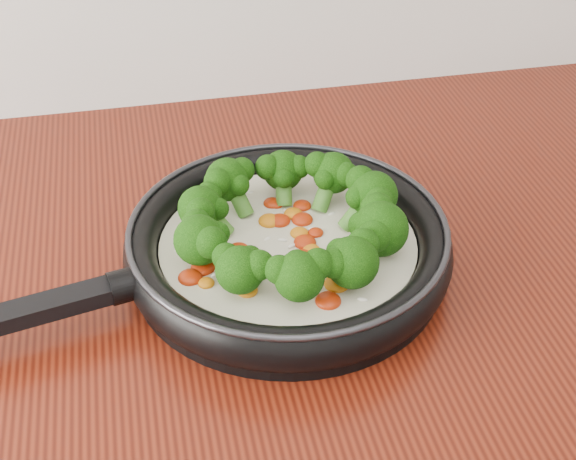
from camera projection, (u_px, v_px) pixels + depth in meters
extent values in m
cylinder|color=black|center=(288.00, 264.00, 0.84)|extent=(0.38, 0.38, 0.01)
torus|color=black|center=(288.00, 245.00, 0.82)|extent=(0.40, 0.40, 0.04)
torus|color=#2D2D33|center=(288.00, 227.00, 0.81)|extent=(0.39, 0.39, 0.01)
cube|color=black|center=(32.00, 311.00, 0.73)|extent=(0.20, 0.07, 0.02)
cylinder|color=black|center=(125.00, 285.00, 0.76)|extent=(0.04, 0.04, 0.03)
cylinder|color=beige|center=(288.00, 250.00, 0.83)|extent=(0.31, 0.31, 0.02)
ellipsoid|color=#AE2608|center=(387.00, 218.00, 0.85)|extent=(0.03, 0.03, 0.01)
ellipsoid|color=#AE2608|center=(277.00, 204.00, 0.87)|extent=(0.02, 0.02, 0.01)
ellipsoid|color=orange|center=(337.00, 284.00, 0.76)|extent=(0.03, 0.03, 0.01)
ellipsoid|color=#AE2608|center=(280.00, 221.00, 0.85)|extent=(0.03, 0.03, 0.01)
ellipsoid|color=#AE2608|center=(279.00, 266.00, 0.79)|extent=(0.03, 0.03, 0.01)
ellipsoid|color=orange|center=(269.00, 221.00, 0.85)|extent=(0.03, 0.03, 0.01)
ellipsoid|color=#AE2608|center=(305.00, 242.00, 0.82)|extent=(0.03, 0.03, 0.01)
ellipsoid|color=#AE2608|center=(303.00, 256.00, 0.80)|extent=(0.02, 0.02, 0.01)
ellipsoid|color=orange|center=(293.00, 214.00, 0.86)|extent=(0.03, 0.03, 0.01)
ellipsoid|color=#AE2608|center=(272.00, 203.00, 0.87)|extent=(0.03, 0.03, 0.01)
ellipsoid|color=#AE2608|center=(190.00, 277.00, 0.77)|extent=(0.03, 0.03, 0.01)
ellipsoid|color=orange|center=(206.00, 283.00, 0.77)|extent=(0.02, 0.02, 0.01)
ellipsoid|color=#AE2608|center=(201.00, 269.00, 0.78)|extent=(0.03, 0.03, 0.01)
ellipsoid|color=#AE2608|center=(328.00, 301.00, 0.75)|extent=(0.03, 0.03, 0.01)
ellipsoid|color=orange|center=(247.00, 290.00, 0.76)|extent=(0.02, 0.02, 0.01)
ellipsoid|color=#AE2608|center=(239.00, 250.00, 0.81)|extent=(0.03, 0.03, 0.01)
ellipsoid|color=#AE2608|center=(203.00, 268.00, 0.78)|extent=(0.03, 0.03, 0.01)
ellipsoid|color=orange|center=(299.00, 233.00, 0.83)|extent=(0.03, 0.03, 0.01)
ellipsoid|color=#AE2608|center=(313.00, 257.00, 0.80)|extent=(0.02, 0.02, 0.01)
ellipsoid|color=#AE2608|center=(302.00, 206.00, 0.87)|extent=(0.03, 0.03, 0.01)
ellipsoid|color=orange|center=(311.00, 250.00, 0.81)|extent=(0.02, 0.02, 0.01)
ellipsoid|color=#AE2608|center=(316.00, 233.00, 0.83)|extent=(0.02, 0.02, 0.01)
ellipsoid|color=#AE2608|center=(302.00, 220.00, 0.85)|extent=(0.03, 0.03, 0.01)
ellipsoid|color=white|center=(332.00, 214.00, 0.86)|extent=(0.01, 0.01, 0.00)
ellipsoid|color=white|center=(298.00, 241.00, 0.82)|extent=(0.01, 0.01, 0.00)
ellipsoid|color=white|center=(292.00, 246.00, 0.81)|extent=(0.01, 0.01, 0.00)
ellipsoid|color=white|center=(285.00, 211.00, 0.86)|extent=(0.00, 0.01, 0.00)
ellipsoid|color=white|center=(312.00, 229.00, 0.84)|extent=(0.01, 0.01, 0.00)
ellipsoid|color=white|center=(197.00, 253.00, 0.80)|extent=(0.01, 0.01, 0.00)
ellipsoid|color=white|center=(191.00, 242.00, 0.82)|extent=(0.01, 0.01, 0.00)
ellipsoid|color=white|center=(179.00, 251.00, 0.81)|extent=(0.01, 0.00, 0.00)
ellipsoid|color=white|center=(278.00, 217.00, 0.85)|extent=(0.01, 0.01, 0.00)
ellipsoid|color=white|center=(268.00, 239.00, 0.82)|extent=(0.01, 0.01, 0.00)
ellipsoid|color=white|center=(311.00, 261.00, 0.80)|extent=(0.01, 0.01, 0.00)
ellipsoid|color=white|center=(249.00, 192.00, 0.89)|extent=(0.01, 0.01, 0.00)
ellipsoid|color=white|center=(282.00, 240.00, 0.82)|extent=(0.01, 0.01, 0.00)
ellipsoid|color=white|center=(238.00, 206.00, 0.87)|extent=(0.01, 0.01, 0.00)
ellipsoid|color=white|center=(202.00, 202.00, 0.88)|extent=(0.01, 0.01, 0.00)
ellipsoid|color=white|center=(363.00, 299.00, 0.75)|extent=(0.01, 0.01, 0.00)
ellipsoid|color=white|center=(303.00, 244.00, 0.81)|extent=(0.01, 0.01, 0.00)
ellipsoid|color=white|center=(240.00, 209.00, 0.87)|extent=(0.01, 0.01, 0.00)
ellipsoid|color=white|center=(215.00, 275.00, 0.78)|extent=(0.01, 0.01, 0.00)
ellipsoid|color=white|center=(199.00, 237.00, 0.82)|extent=(0.01, 0.01, 0.00)
cylinder|color=#4E8C2D|center=(355.00, 214.00, 0.83)|extent=(0.04, 0.02, 0.04)
sphere|color=black|center=(374.00, 195.00, 0.83)|extent=(0.06, 0.06, 0.05)
sphere|color=black|center=(361.00, 180.00, 0.84)|extent=(0.04, 0.04, 0.03)
sphere|color=black|center=(379.00, 201.00, 0.81)|extent=(0.04, 0.04, 0.03)
sphere|color=black|center=(358.00, 197.00, 0.82)|extent=(0.03, 0.03, 0.03)
cylinder|color=#4E8C2D|center=(324.00, 195.00, 0.86)|extent=(0.04, 0.04, 0.04)
sphere|color=black|center=(333.00, 173.00, 0.87)|extent=(0.05, 0.05, 0.05)
sphere|color=black|center=(317.00, 165.00, 0.86)|extent=(0.03, 0.03, 0.03)
sphere|color=black|center=(346.00, 174.00, 0.85)|extent=(0.03, 0.03, 0.03)
sphere|color=black|center=(325.00, 179.00, 0.85)|extent=(0.03, 0.03, 0.02)
cylinder|color=#4E8C2D|center=(284.00, 192.00, 0.87)|extent=(0.02, 0.04, 0.04)
sphere|color=black|center=(283.00, 170.00, 0.88)|extent=(0.05, 0.05, 0.04)
sphere|color=black|center=(268.00, 167.00, 0.87)|extent=(0.03, 0.03, 0.03)
sphere|color=black|center=(298.00, 167.00, 0.87)|extent=(0.03, 0.03, 0.03)
sphere|color=black|center=(284.00, 178.00, 0.86)|extent=(0.03, 0.03, 0.02)
cylinder|color=#4E8C2D|center=(240.00, 201.00, 0.86)|extent=(0.03, 0.04, 0.04)
sphere|color=black|center=(227.00, 180.00, 0.86)|extent=(0.06, 0.06, 0.05)
sphere|color=black|center=(218.00, 182.00, 0.84)|extent=(0.04, 0.04, 0.03)
sphere|color=black|center=(242.00, 170.00, 0.86)|extent=(0.03, 0.03, 0.03)
sphere|color=black|center=(238.00, 185.00, 0.84)|extent=(0.03, 0.03, 0.02)
cylinder|color=#4E8C2D|center=(218.00, 223.00, 0.83)|extent=(0.04, 0.03, 0.04)
sphere|color=black|center=(200.00, 208.00, 0.82)|extent=(0.06, 0.06, 0.05)
sphere|color=black|center=(201.00, 212.00, 0.80)|extent=(0.03, 0.03, 0.03)
sphere|color=black|center=(209.00, 194.00, 0.83)|extent=(0.03, 0.03, 0.03)
sphere|color=black|center=(218.00, 209.00, 0.81)|extent=(0.03, 0.03, 0.02)
cylinder|color=#4E8C2D|center=(219.00, 249.00, 0.79)|extent=(0.04, 0.02, 0.04)
sphere|color=black|center=(199.00, 240.00, 0.77)|extent=(0.06, 0.06, 0.05)
sphere|color=black|center=(211.00, 243.00, 0.75)|extent=(0.04, 0.04, 0.03)
sphere|color=black|center=(197.00, 223.00, 0.78)|extent=(0.03, 0.03, 0.03)
sphere|color=black|center=(217.00, 234.00, 0.78)|extent=(0.03, 0.03, 0.02)
cylinder|color=#4E8C2D|center=(251.00, 273.00, 0.76)|extent=(0.04, 0.04, 0.04)
sphere|color=black|center=(240.00, 270.00, 0.74)|extent=(0.05, 0.05, 0.05)
sphere|color=black|center=(259.00, 265.00, 0.73)|extent=(0.03, 0.03, 0.03)
sphere|color=black|center=(226.00, 257.00, 0.74)|extent=(0.03, 0.03, 0.03)
sphere|color=black|center=(250.00, 257.00, 0.75)|extent=(0.03, 0.03, 0.02)
cylinder|color=#4E8C2D|center=(296.00, 278.00, 0.75)|extent=(0.02, 0.04, 0.04)
sphere|color=black|center=(299.00, 277.00, 0.72)|extent=(0.06, 0.06, 0.05)
sphere|color=black|center=(318.00, 264.00, 0.73)|extent=(0.04, 0.04, 0.03)
sphere|color=black|center=(279.00, 270.00, 0.72)|extent=(0.03, 0.03, 0.03)
sphere|color=black|center=(297.00, 262.00, 0.74)|extent=(0.03, 0.03, 0.02)
cylinder|color=#4E8C2D|center=(338.00, 267.00, 0.77)|extent=(0.03, 0.04, 0.04)
sphere|color=black|center=(353.00, 262.00, 0.74)|extent=(0.06, 0.06, 0.05)
sphere|color=black|center=(363.00, 244.00, 0.75)|extent=(0.04, 0.04, 0.03)
sphere|color=black|center=(335.00, 263.00, 0.73)|extent=(0.03, 0.03, 0.03)
sphere|color=black|center=(339.00, 251.00, 0.75)|extent=(0.03, 0.03, 0.03)
cylinder|color=#4E8C2D|center=(361.00, 240.00, 0.80)|extent=(0.04, 0.03, 0.04)
sphere|color=black|center=(381.00, 229.00, 0.79)|extent=(0.07, 0.07, 0.06)
sphere|color=black|center=(377.00, 209.00, 0.80)|extent=(0.04, 0.04, 0.03)
sphere|color=black|center=(374.00, 236.00, 0.77)|extent=(0.04, 0.04, 0.03)
sphere|color=black|center=(362.00, 225.00, 0.79)|extent=(0.03, 0.03, 0.03)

